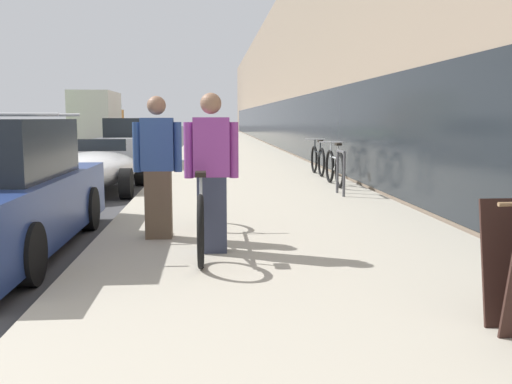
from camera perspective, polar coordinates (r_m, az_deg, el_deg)
sidewalk_slab at (r=24.67m, az=-2.48°, el=3.92°), size 4.65×70.00×0.10m
storefront_facade at (r=33.71m, az=9.78°, el=10.84°), size 10.01×70.00×7.27m
tandem_bicycle at (r=6.57m, az=-5.41°, el=-1.90°), size 0.52×2.89×0.91m
person_rider at (r=6.14m, az=-4.47°, el=1.90°), size 0.58×0.23×1.71m
person_bystander at (r=6.94m, az=-9.79°, el=2.43°), size 0.58×0.23×1.71m
bike_rack_hoop at (r=10.90m, az=8.47°, el=2.41°), size 0.05×0.60×0.84m
cruiser_bike_nearest at (r=12.45m, az=7.87°, el=2.47°), size 0.52×1.73×0.93m
cruiser_bike_middle at (r=14.73m, az=6.19°, el=3.22°), size 0.52×1.71×0.91m
vintage_roadster_curbside at (r=12.43m, az=-15.97°, el=2.19°), size 1.89×3.87×1.10m
parked_sedan_far at (r=18.48m, az=-12.10°, el=4.63°), size 1.90×4.07×1.55m
moving_truck at (r=35.33m, az=-15.56°, el=7.13°), size 2.35×6.29×3.07m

